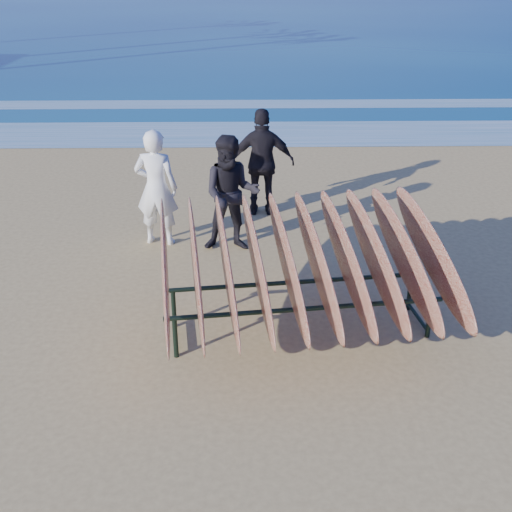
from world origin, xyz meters
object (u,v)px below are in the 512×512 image
object	(u,v)px
person_dark_a	(231,194)
person_dark_b	(263,163)
surfboard_rack	(302,261)
person_white	(156,188)

from	to	relation	value
person_dark_a	person_dark_b	world-z (taller)	person_dark_b
surfboard_rack	person_dark_a	size ratio (longest dim) A/B	1.97
surfboard_rack	person_white	world-z (taller)	person_white
surfboard_rack	person_dark_b	xyz separation A→B (m)	(-0.33, 3.89, -0.02)
person_white	person_dark_a	distance (m)	1.17
person_white	person_dark_a	bearing A→B (deg)	176.30
surfboard_rack	person_dark_b	size ratio (longest dim) A/B	1.90
person_white	person_dark_a	xyz separation A→B (m)	(1.14, -0.25, -0.02)
surfboard_rack	person_white	distance (m)	3.32
person_white	person_dark_b	bearing A→B (deg)	-134.72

